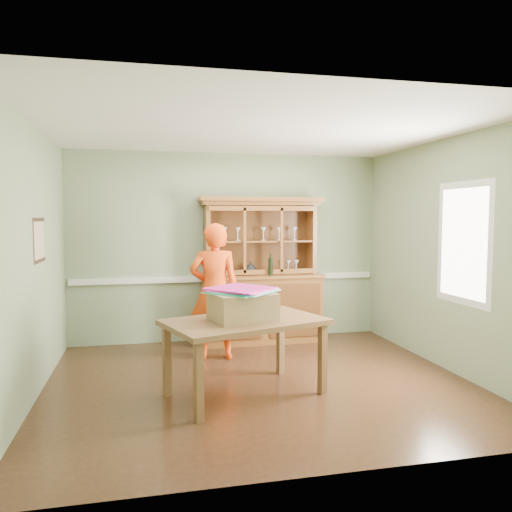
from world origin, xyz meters
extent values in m
plane|color=#462616|center=(0.00, 0.00, 0.00)|extent=(4.50, 4.50, 0.00)
plane|color=white|center=(0.00, 0.00, 2.70)|extent=(4.50, 4.50, 0.00)
plane|color=gray|center=(0.00, 2.00, 1.35)|extent=(4.50, 0.00, 4.50)
plane|color=gray|center=(-2.25, 0.00, 1.35)|extent=(0.00, 4.00, 4.00)
plane|color=gray|center=(2.25, 0.00, 1.35)|extent=(0.00, 4.00, 4.00)
plane|color=gray|center=(0.00, -2.00, 1.35)|extent=(4.50, 0.00, 4.50)
cube|color=silver|center=(0.00, 1.98, 0.90)|extent=(4.41, 0.05, 0.08)
cube|color=#342014|center=(-2.23, 0.30, 1.55)|extent=(0.03, 0.60, 0.46)
cube|color=#BCB28A|center=(-2.22, 0.30, 1.55)|extent=(0.01, 0.52, 0.38)
cube|color=silver|center=(2.23, -0.30, 1.50)|extent=(0.03, 0.96, 1.36)
cube|color=white|center=(2.22, -0.30, 1.50)|extent=(0.01, 0.80, 1.20)
cube|color=#915E27|center=(0.43, 1.74, 0.47)|extent=(1.68, 0.51, 0.94)
cube|color=#915E27|center=(0.43, 1.73, 0.95)|extent=(1.74, 0.57, 0.04)
cube|color=brown|center=(0.43, 1.98, 1.46)|extent=(1.59, 0.04, 0.98)
cube|color=#915E27|center=(-0.33, 1.82, 1.46)|extent=(0.06, 0.36, 0.98)
cube|color=#915E27|center=(1.20, 1.82, 1.46)|extent=(0.06, 0.36, 0.98)
cube|color=#915E27|center=(0.43, 1.82, 1.98)|extent=(1.68, 0.41, 0.06)
cube|color=#915E27|center=(0.43, 1.80, 2.04)|extent=(1.76, 0.45, 0.06)
cube|color=#915E27|center=(0.43, 1.82, 1.44)|extent=(1.48, 0.31, 0.02)
imported|color=#B2B2B7|center=(0.29, 1.82, 1.06)|extent=(0.17, 0.17, 0.18)
imported|color=yellow|center=(0.01, 1.82, 1.00)|extent=(0.20, 0.20, 0.05)
cylinder|color=black|center=(0.53, 1.58, 1.12)|extent=(0.07, 0.07, 0.30)
cube|color=brown|center=(-0.22, -0.33, 0.74)|extent=(1.75, 1.36, 0.05)
cube|color=brown|center=(-0.75, -0.90, 0.36)|extent=(0.09, 0.09, 0.71)
cube|color=brown|center=(-0.99, -0.19, 0.36)|extent=(0.09, 0.09, 0.71)
cube|color=brown|center=(0.55, -0.47, 0.36)|extent=(0.09, 0.09, 0.71)
cube|color=brown|center=(0.31, 0.25, 0.36)|extent=(0.09, 0.09, 0.71)
cube|color=#987C4E|center=(-0.25, -0.36, 0.90)|extent=(0.68, 0.59, 0.27)
cube|color=#3BCB82|center=(-0.26, -0.33, 1.04)|extent=(0.76, 0.76, 0.01)
cube|color=#29C5BF|center=(-0.26, -0.33, 1.05)|extent=(0.76, 0.76, 0.01)
cube|color=pink|center=(-0.26, -0.33, 1.06)|extent=(0.76, 0.76, 0.01)
cube|color=#D821BF|center=(-0.26, -0.33, 1.07)|extent=(0.76, 0.76, 0.01)
cube|color=#C41E7F|center=(-0.26, -0.33, 1.08)|extent=(0.76, 0.76, 0.01)
imported|color=#FF4B10|center=(-0.34, 1.04, 0.86)|extent=(0.69, 0.51, 1.71)
camera|label=1|loc=(-1.19, -5.14, 1.78)|focal=35.00mm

